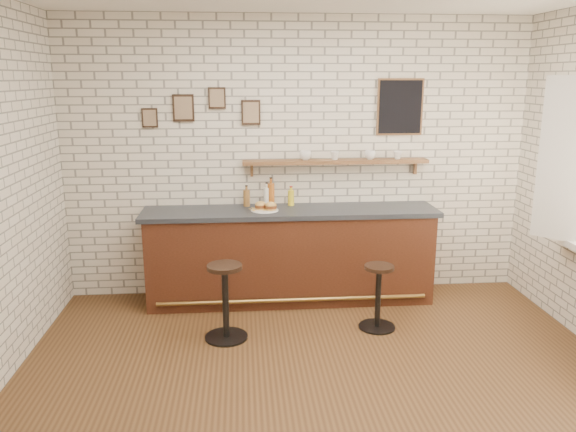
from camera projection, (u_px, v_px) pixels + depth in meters
name	position (u px, v px, depth m)	size (l,w,h in m)	color
ground	(322.00, 380.00, 4.51)	(5.00, 5.00, 0.00)	brown
bar_counter	(290.00, 255.00, 6.02)	(3.10, 0.65, 1.01)	#482113
sandwich_plate	(265.00, 210.00, 5.84)	(0.28, 0.28, 0.01)	white
ciabatta_sandwich	(266.00, 206.00, 5.83)	(0.25, 0.18, 0.08)	tan
potato_chips	(263.00, 209.00, 5.83)	(0.26, 0.19, 0.00)	gold
bitters_bottle_brown	(247.00, 198.00, 6.02)	(0.07, 0.07, 0.23)	brown
bitters_bottle_white	(267.00, 196.00, 6.04)	(0.07, 0.07, 0.26)	white
bitters_bottle_amber	(271.00, 194.00, 6.04)	(0.08, 0.08, 0.31)	#A6571A
condiment_bottle_yellow	(291.00, 197.00, 6.06)	(0.07, 0.07, 0.21)	yellow
bar_stool_left	(225.00, 299.00, 5.13)	(0.40, 0.40, 0.72)	black
bar_stool_right	(378.00, 295.00, 5.36)	(0.37, 0.37, 0.63)	black
wall_shelf	(336.00, 162.00, 6.02)	(2.00, 0.18, 0.18)	brown
shelf_cup_a	(305.00, 155.00, 5.98)	(0.13, 0.13, 0.10)	white
shelf_cup_b	(335.00, 156.00, 6.00)	(0.10, 0.10, 0.09)	white
shelf_cup_c	(370.00, 155.00, 6.03)	(0.12, 0.12, 0.09)	white
shelf_cup_d	(398.00, 155.00, 6.06)	(0.09, 0.09, 0.09)	white
back_wall_decor	(319.00, 108.00, 5.95)	(2.96, 0.02, 0.56)	black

